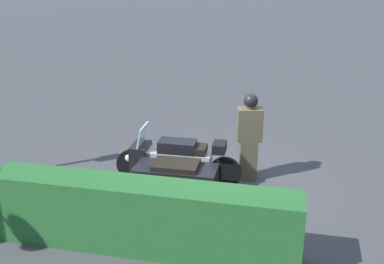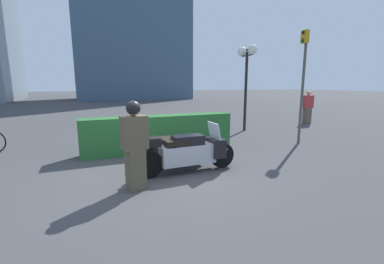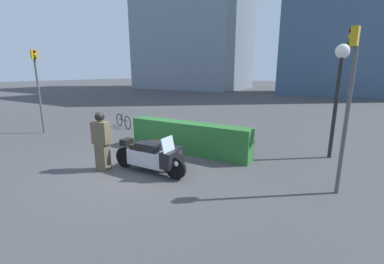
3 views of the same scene
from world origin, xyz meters
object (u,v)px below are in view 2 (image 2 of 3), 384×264
Objects in this scene: officer_rider at (135,144)px; pedestrian_bystander at (308,107)px; hedge_bush_curbside at (160,133)px; traffic_light_near at (303,72)px; police_motorcycle at (183,150)px; twin_lamp_post at (247,62)px.

pedestrian_bystander is at bearing 104.86° from officer_rider.
pedestrian_bystander is at bearing 15.66° from hedge_bush_curbside.
police_motorcycle is at bearing 19.77° from traffic_light_near.
officer_rider is 11.13m from pedestrian_bystander.
hedge_bush_curbside is at bearing -156.21° from twin_lamp_post.
traffic_light_near is at bearing 10.39° from police_motorcycle.
traffic_light_near is (4.71, -0.91, 1.90)m from hedge_bush_curbside.
traffic_light_near reaches higher than twin_lamp_post.
hedge_bush_curbside is (1.26, 2.74, -0.37)m from officer_rider.
twin_lamp_post is 0.97× the size of traffic_light_near.
police_motorcycle is at bearing -88.04° from hedge_bush_curbside.
officer_rider reaches higher than pedestrian_bystander.
hedge_bush_curbside is at bearing -2.85° from traffic_light_near.
officer_rider is (-1.32, -0.87, 0.47)m from police_motorcycle.
officer_rider is at bearing -114.71° from hedge_bush_curbside.
twin_lamp_post is at bearing 116.80° from officer_rider.
twin_lamp_post reaches higher than hedge_bush_curbside.
officer_rider reaches higher than police_motorcycle.
officer_rider is 3.04m from hedge_bush_curbside.
hedge_bush_curbside is 1.27× the size of twin_lamp_post.
pedestrian_bystander is (8.55, 4.28, 0.40)m from police_motorcycle.
pedestrian_bystander is (3.90, 3.33, -1.59)m from traffic_light_near.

